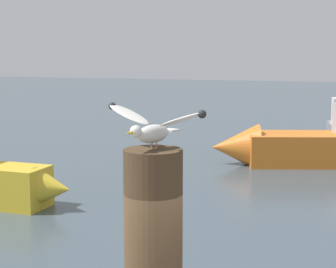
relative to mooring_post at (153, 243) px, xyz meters
name	(u,v)px	position (x,y,z in m)	size (l,w,h in m)	color
mooring_post	(153,243)	(0.00, 0.00, 0.00)	(0.33, 0.33, 1.05)	#4C3823
seagull	(153,127)	(0.00, 0.00, 0.65)	(0.67, 0.39, 0.24)	tan
boat_orange	(314,146)	(-0.30, 14.14, -1.67)	(6.28, 3.26, 1.94)	orange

